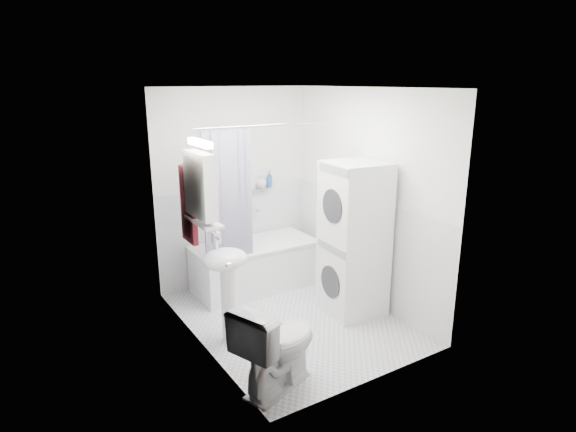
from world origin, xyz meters
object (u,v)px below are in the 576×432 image
bathtub (255,263)px  toilet (277,345)px  washer_dryer (354,239)px  sink (226,274)px

bathtub → toilet: size_ratio=1.89×
bathtub → washer_dryer: size_ratio=0.89×
bathtub → sink: size_ratio=1.43×
toilet → washer_dryer: bearing=-82.3°
toilet → bathtub: bearing=-43.4°
sink → washer_dryer: 1.44m
washer_dryer → sink: bearing=179.1°
toilet → sink: bearing=-18.3°
washer_dryer → toilet: 1.65m
bathtub → washer_dryer: (0.61, -1.11, 0.52)m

